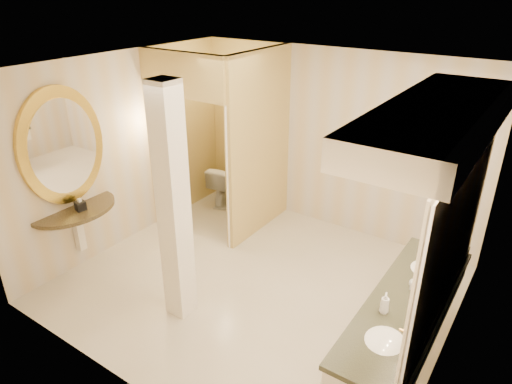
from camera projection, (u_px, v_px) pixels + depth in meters
floor at (257, 284)px, 5.83m from camera, size 4.50×4.50×0.00m
ceiling at (257, 69)px, 4.68m from camera, size 4.50×4.50×0.00m
wall_back at (332, 142)px, 6.75m from camera, size 4.50×0.02×2.70m
wall_front at (120, 272)px, 3.76m from camera, size 4.50×0.02×2.70m
wall_left at (124, 151)px, 6.40m from camera, size 0.02×4.00×2.70m
wall_right at (463, 247)px, 4.11m from camera, size 0.02×4.00×2.70m
toilet_closet at (229, 144)px, 6.54m from camera, size 1.50×1.55×2.70m
wall_sconce at (161, 121)px, 6.40m from camera, size 0.14×0.14×0.42m
vanity at (424, 230)px, 3.83m from camera, size 0.75×2.46×2.09m
console_shelf at (67, 173)px, 5.67m from camera, size 1.14×1.14×2.02m
pillar at (174, 207)px, 4.81m from camera, size 0.26×0.26×2.70m
tissue_box at (80, 206)px, 5.77m from camera, size 0.14×0.14×0.12m
toilet at (225, 184)px, 7.79m from camera, size 0.51×0.74×0.70m
soap_bottle_a at (414, 285)px, 4.28m from camera, size 0.07×0.07×0.12m
soap_bottle_b at (414, 282)px, 4.33m from camera, size 0.12×0.12×0.12m
soap_bottle_c at (385, 303)px, 3.97m from camera, size 0.09×0.10×0.21m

